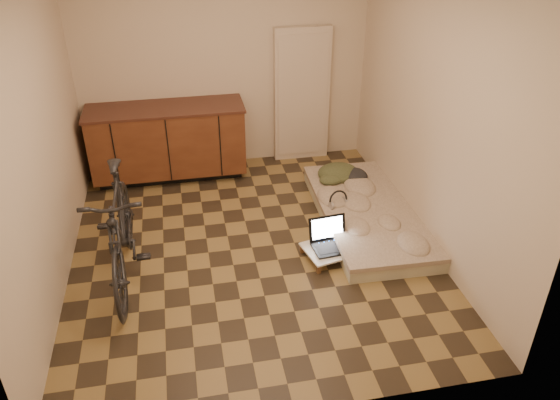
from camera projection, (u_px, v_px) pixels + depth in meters
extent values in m
cube|color=olive|center=(252.00, 248.00, 5.49)|extent=(3.50, 4.00, 0.00)
cube|color=beige|center=(224.00, 63.00, 6.51)|extent=(3.50, 0.00, 2.60)
cube|color=beige|center=(298.00, 263.00, 3.14)|extent=(3.50, 0.00, 2.60)
cube|color=beige|center=(40.00, 144.00, 4.54)|extent=(0.00, 4.00, 2.60)
cube|color=beige|center=(433.00, 114.00, 5.12)|extent=(0.00, 4.00, 2.60)
cube|color=black|center=(172.00, 171.00, 6.81)|extent=(1.70, 0.48, 0.10)
cube|color=#4C2515|center=(168.00, 140.00, 6.55)|extent=(1.80, 0.60, 0.78)
cube|color=#432218|center=(164.00, 108.00, 6.34)|extent=(1.84, 0.62, 0.03)
cube|color=beige|center=(302.00, 95.00, 6.85)|extent=(0.70, 0.10, 1.70)
imported|color=black|center=(119.00, 224.00, 4.81)|extent=(0.53, 1.79, 1.16)
cube|color=beige|center=(367.00, 216.00, 5.89)|extent=(1.02, 2.06, 0.13)
cube|color=#C2AD95|center=(368.00, 209.00, 5.84)|extent=(1.04, 2.08, 0.05)
cube|color=brown|center=(319.00, 269.00, 5.12)|extent=(0.04, 0.04, 0.09)
cube|color=brown|center=(302.00, 249.00, 5.40)|extent=(0.04, 0.04, 0.09)
cube|color=brown|center=(371.00, 254.00, 5.32)|extent=(0.04, 0.04, 0.09)
cube|color=brown|center=(353.00, 235.00, 5.60)|extent=(0.04, 0.04, 0.09)
cube|color=white|center=(337.00, 247.00, 5.33)|extent=(0.72, 0.54, 0.02)
cube|color=black|center=(333.00, 248.00, 5.29)|extent=(0.40, 0.30, 0.02)
cube|color=black|center=(327.00, 228.00, 5.36)|extent=(0.38, 0.11, 0.24)
cube|color=white|center=(327.00, 228.00, 5.36)|extent=(0.32, 0.08, 0.20)
ellipsoid|color=white|center=(355.00, 239.00, 5.40)|extent=(0.11, 0.13, 0.04)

